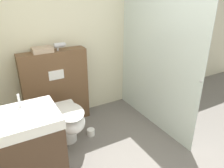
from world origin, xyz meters
TOP-DOWN VIEW (x-y plane):
  - wall_back at (0.00, 1.96)m, footprint 8.00×0.06m
  - partition_panel at (-0.48, 1.79)m, footprint 0.98×0.23m
  - shower_glass at (0.82, 1.06)m, footprint 0.04×1.73m
  - toilet at (-0.52, 1.17)m, footprint 0.40×0.65m
  - sink_vanity at (-1.10, 0.60)m, footprint 0.62×0.55m
  - hair_drier at (-0.36, 1.77)m, footprint 0.18×0.07m
  - folded_towel at (-0.61, 1.78)m, footprint 0.28×0.19m
  - spare_toilet_roll at (-0.19, 1.18)m, footprint 0.11×0.11m

SIDE VIEW (x-z plane):
  - spare_toilet_roll at x=-0.19m, z-range 0.00..0.10m
  - toilet at x=-0.52m, z-range 0.08..0.62m
  - sink_vanity at x=-1.10m, z-range -0.07..1.01m
  - partition_panel at x=-0.48m, z-range 0.00..1.17m
  - shower_glass at x=0.82m, z-range 0.00..2.10m
  - folded_towel at x=-0.61m, z-range 1.17..1.25m
  - hair_drier at x=-0.36m, z-range 1.19..1.30m
  - wall_back at x=0.00m, z-range 0.00..2.50m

